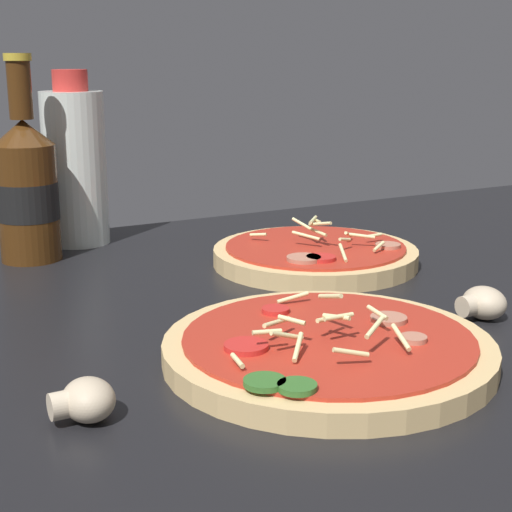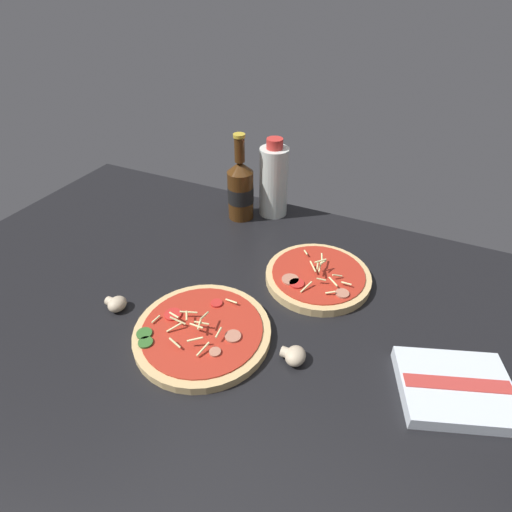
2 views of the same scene
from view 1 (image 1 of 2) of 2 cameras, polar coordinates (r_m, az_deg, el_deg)
The scene contains 7 objects.
counter_slab at distance 72.65cm, azimuth 8.10°, elevation -4.92°, with size 160.00×90.00×2.50cm.
pizza_near at distance 60.23cm, azimuth 5.25°, elevation -6.72°, with size 25.26×25.26×5.51cm.
pizza_far at distance 87.07cm, azimuth 4.34°, elevation 0.08°, with size 22.61×22.61×5.31cm.
beer_bottle at distance 91.14cm, azimuth -16.32°, elevation 4.78°, with size 6.83×6.83×22.78cm.
oil_bottle at distance 97.80cm, azimuth -13.03°, elevation 6.44°, with size 7.56×7.56×20.92cm.
mushroom_left at distance 71.86cm, azimuth 16.15°, elevation -3.31°, with size 4.37×4.17×2.92cm.
mushroom_right at distance 51.80cm, azimuth -12.31°, elevation -10.21°, with size 4.17×3.97×2.78cm.
Camera 1 is at (-41.19, -54.80, 25.30)cm, focal length 55.00 mm.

